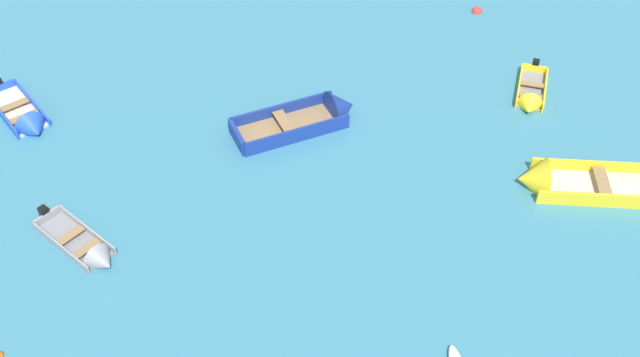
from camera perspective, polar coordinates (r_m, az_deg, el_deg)
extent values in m
cube|color=#99754C|center=(25.06, -2.34, 3.97)|extent=(3.81, 2.63, 0.14)
cube|color=navy|center=(25.45, -2.97, 5.25)|extent=(3.47, 1.56, 0.54)
cube|color=navy|center=(24.42, -1.72, 3.36)|extent=(3.47, 1.56, 0.54)
cube|color=navy|center=(24.48, -6.41, 3.18)|extent=(0.68, 1.34, 0.54)
cone|color=navy|center=(25.52, 1.70, 5.50)|extent=(1.32, 1.59, 1.36)
cube|color=#937047|center=(24.81, -2.78, 4.40)|extent=(0.86, 1.32, 0.03)
cube|color=gray|center=(27.78, 15.99, 6.55)|extent=(1.48, 2.43, 0.08)
cube|color=yellow|center=(27.73, 16.96, 6.56)|extent=(0.76, 2.29, 0.32)
cube|color=yellow|center=(27.69, 15.11, 6.94)|extent=(0.76, 2.29, 0.32)
cube|color=yellow|center=(28.69, 16.22, 8.10)|extent=(0.88, 0.35, 0.32)
cone|color=yellow|center=(26.69, 15.84, 5.26)|extent=(0.99, 0.78, 0.87)
cube|color=#937047|center=(27.77, 16.08, 7.00)|extent=(0.85, 0.48, 0.03)
cube|color=#937047|center=(27.20, 15.97, 6.18)|extent=(0.85, 0.48, 0.03)
cube|color=black|center=(28.71, 16.28, 8.39)|extent=(0.29, 0.28, 0.45)
cube|color=beige|center=(27.84, -22.29, 4.85)|extent=(2.55, 2.86, 0.08)
cube|color=blue|center=(27.87, -21.33, 5.52)|extent=(1.86, 2.37, 0.32)
cube|color=blue|center=(27.69, -23.38, 4.56)|extent=(1.86, 2.37, 0.32)
cube|color=blue|center=(28.97, -23.42, 6.41)|extent=(0.92, 0.75, 0.32)
cone|color=blue|center=(26.55, -21.16, 3.52)|extent=(1.25, 1.18, 1.06)
cube|color=#937047|center=(27.86, -22.51, 5.29)|extent=(0.97, 0.85, 0.03)
cube|color=#937047|center=(27.17, -21.85, 4.45)|extent=(0.97, 0.85, 0.03)
cube|color=gray|center=(22.51, -18.38, -4.62)|extent=(2.46, 2.31, 0.08)
cube|color=gray|center=(22.56, -17.52, -3.79)|extent=(2.01, 1.78, 0.31)
cube|color=gray|center=(22.31, -19.38, -5.07)|extent=(2.01, 1.78, 0.31)
cube|color=gray|center=(23.30, -20.29, -2.81)|extent=(0.67, 0.74, 0.31)
cone|color=gray|center=(21.56, -16.36, -6.21)|extent=(1.03, 1.06, 0.88)
cube|color=#937047|center=(22.48, -18.68, -4.15)|extent=(0.75, 0.80, 0.03)
cube|color=#937047|center=(21.98, -17.54, -5.14)|extent=(0.75, 0.80, 0.03)
cube|color=black|center=(23.31, -20.50, -2.50)|extent=(0.34, 0.34, 0.43)
cube|color=beige|center=(24.40, 20.36, -0.66)|extent=(3.68, 1.69, 0.12)
cube|color=yellow|center=(23.77, 20.79, -1.57)|extent=(3.72, 0.43, 0.50)
cube|color=yellow|center=(24.80, 20.16, 0.83)|extent=(3.72, 0.43, 0.50)
cone|color=yellow|center=(23.75, 16.01, -0.07)|extent=(0.98, 1.48, 1.41)
cube|color=#937047|center=(24.27, 20.96, -0.20)|extent=(0.51, 1.34, 0.03)
sphere|color=red|center=(31.94, 11.99, 12.47)|extent=(0.44, 0.44, 0.44)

